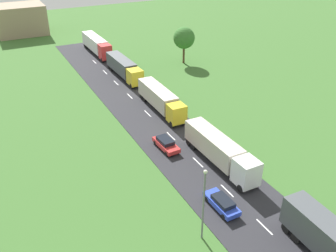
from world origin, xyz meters
name	(u,v)px	position (x,y,z in m)	size (l,w,h in m)	color
road	(253,217)	(0.00, 24.50, 0.03)	(10.00, 140.00, 0.06)	#2B2B30
lane_marking_centre	(286,248)	(0.00, 19.81, 0.07)	(0.16, 119.68, 0.01)	white
truck_second	(220,150)	(2.16, 34.05, 2.09)	(2.63, 12.85, 3.51)	white
truck_third	(161,99)	(2.41, 50.96, 2.05)	(2.62, 12.87, 3.43)	yellow
truck_fourth	(124,67)	(2.52, 67.33, 2.07)	(2.65, 13.26, 3.46)	yellow
truck_fifth	(96,44)	(2.39, 84.23, 2.19)	(2.67, 14.18, 3.67)	red
car_third	(222,203)	(-2.24, 27.02, 0.79)	(1.84, 4.56, 1.37)	blue
car_fourth	(166,144)	(-2.11, 40.25, 0.81)	(2.01, 4.65, 1.41)	red
lamppost_second	(204,202)	(-6.25, 24.52, 4.43)	(0.36, 0.36, 7.90)	slate
tree_pine	(184,38)	(17.01, 69.45, 5.44)	(4.53, 4.53, 7.74)	#513823
distant_building	(21,20)	(-10.24, 110.58, 3.85)	(12.56, 10.32, 7.70)	#9E846B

